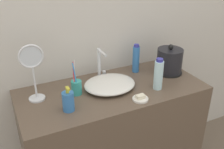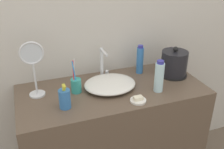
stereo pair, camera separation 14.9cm
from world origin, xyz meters
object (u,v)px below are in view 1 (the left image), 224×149
object	(u,v)px
toothbrush_cup	(76,87)
faucet	(100,63)
shampoo_bottle	(136,59)
lotion_bottle	(68,101)
mouthwash_bottle	(158,74)
vanity_mirror	(33,68)
electric_kettle	(169,62)

from	to	relation	value
toothbrush_cup	faucet	bearing A→B (deg)	31.29
toothbrush_cup	shampoo_bottle	size ratio (longest dim) A/B	1.05
faucet	toothbrush_cup	size ratio (longest dim) A/B	0.97
faucet	lotion_bottle	world-z (taller)	faucet
faucet	shampoo_bottle	bearing A→B (deg)	-3.10
faucet	mouthwash_bottle	bearing A→B (deg)	-47.59
faucet	shampoo_bottle	distance (m)	0.26
faucet	toothbrush_cup	distance (m)	0.26
vanity_mirror	shampoo_bottle	bearing A→B (deg)	5.82
faucet	vanity_mirror	size ratio (longest dim) A/B	0.62
lotion_bottle	vanity_mirror	bearing A→B (deg)	124.69
mouthwash_bottle	vanity_mirror	xyz separation A→B (m)	(-0.70, 0.20, 0.10)
faucet	electric_kettle	bearing A→B (deg)	-15.48
electric_kettle	lotion_bottle	world-z (taller)	electric_kettle
faucet	mouthwash_bottle	size ratio (longest dim) A/B	1.03
faucet	mouthwash_bottle	xyz separation A→B (m)	(0.26, -0.28, -0.02)
faucet	toothbrush_cup	world-z (taller)	toothbrush_cup
toothbrush_cup	shampoo_bottle	xyz separation A→B (m)	(0.47, 0.12, 0.05)
toothbrush_cup	vanity_mirror	xyz separation A→B (m)	(-0.23, 0.04, 0.15)
electric_kettle	toothbrush_cup	xyz separation A→B (m)	(-0.67, -0.00, -0.03)
electric_kettle	lotion_bottle	size ratio (longest dim) A/B	1.43
electric_kettle	toothbrush_cup	world-z (taller)	toothbrush_cup
lotion_bottle	shampoo_bottle	size ratio (longest dim) A/B	0.72
shampoo_bottle	vanity_mirror	distance (m)	0.71
electric_kettle	mouthwash_bottle	distance (m)	0.25
lotion_bottle	shampoo_bottle	distance (m)	0.63
electric_kettle	vanity_mirror	world-z (taller)	vanity_mirror
shampoo_bottle	mouthwash_bottle	distance (m)	0.27
toothbrush_cup	electric_kettle	bearing A→B (deg)	0.19
faucet	vanity_mirror	world-z (taller)	vanity_mirror
lotion_bottle	shampoo_bottle	xyz separation A→B (m)	(0.57, 0.26, 0.04)
toothbrush_cup	shampoo_bottle	world-z (taller)	toothbrush_cup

